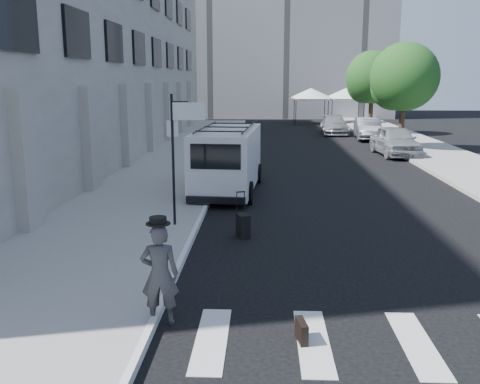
# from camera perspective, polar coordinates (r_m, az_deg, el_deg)

# --- Properties ---
(ground) EXTENTS (120.00, 120.00, 0.00)m
(ground) POSITION_cam_1_polar(r_m,az_deg,el_deg) (11.48, 3.44, -8.60)
(ground) COLOR black
(ground) RESTS_ON ground
(sidewalk_left) EXTENTS (4.50, 48.00, 0.15)m
(sidewalk_left) POSITION_cam_1_polar(r_m,az_deg,el_deg) (27.33, -6.01, 3.62)
(sidewalk_left) COLOR gray
(sidewalk_left) RESTS_ON ground
(sidewalk_right) EXTENTS (4.00, 56.00, 0.15)m
(sidewalk_right) POSITION_cam_1_polar(r_m,az_deg,el_deg) (32.33, 19.11, 4.32)
(sidewalk_right) COLOR gray
(sidewalk_right) RESTS_ON ground
(building_left) EXTENTS (10.00, 44.00, 12.00)m
(building_left) POSITION_cam_1_polar(r_m,az_deg,el_deg) (30.94, -19.57, 14.99)
(building_left) COLOR gray
(building_left) RESTS_ON ground
(sign_pole) EXTENTS (1.03, 0.07, 3.50)m
(sign_pole) POSITION_cam_1_polar(r_m,az_deg,el_deg) (14.18, -6.28, 6.35)
(sign_pole) COLOR black
(sign_pole) RESTS_ON sidewalk_left
(tree_near) EXTENTS (3.80, 3.83, 6.03)m
(tree_near) POSITION_cam_1_polar(r_m,az_deg,el_deg) (31.84, 16.88, 11.40)
(tree_near) COLOR black
(tree_near) RESTS_ON ground
(tree_far) EXTENTS (3.80, 3.83, 6.03)m
(tree_far) POSITION_cam_1_polar(r_m,az_deg,el_deg) (40.63, 13.75, 11.60)
(tree_far) COLOR black
(tree_far) RESTS_ON ground
(tent_left) EXTENTS (4.00, 4.00, 3.20)m
(tent_left) POSITION_cam_1_polar(r_m,az_deg,el_deg) (48.94, 7.59, 10.37)
(tent_left) COLOR black
(tent_left) RESTS_ON ground
(tent_right) EXTENTS (4.00, 4.00, 3.20)m
(tent_right) POSITION_cam_1_polar(r_m,az_deg,el_deg) (49.81, 11.27, 10.27)
(tent_right) COLOR black
(tent_right) RESTS_ON ground
(businessman) EXTENTS (0.66, 0.47, 1.73)m
(businessman) POSITION_cam_1_polar(r_m,az_deg,el_deg) (9.02, -8.56, -8.71)
(businessman) COLOR #3B3C3E
(businessman) RESTS_ON ground
(briefcase) EXTENTS (0.19, 0.45, 0.34)m
(briefcase) POSITION_cam_1_polar(r_m,az_deg,el_deg) (8.67, 6.58, -14.54)
(briefcase) COLOR black
(briefcase) RESTS_ON ground
(suitcase) EXTENTS (0.40, 0.49, 1.18)m
(suitcase) POSITION_cam_1_polar(r_m,az_deg,el_deg) (13.82, 0.33, -3.61)
(suitcase) COLOR black
(suitcase) RESTS_ON ground
(cargo_van) EXTENTS (2.45, 6.14, 2.27)m
(cargo_van) POSITION_cam_1_polar(r_m,az_deg,el_deg) (19.39, -1.28, 3.54)
(cargo_van) COLOR silver
(cargo_van) RESTS_ON ground
(parked_car_a) EXTENTS (2.12, 4.74, 1.58)m
(parked_car_a) POSITION_cam_1_polar(r_m,az_deg,el_deg) (29.71, 16.23, 5.27)
(parked_car_a) COLOR #9D9FA4
(parked_car_a) RESTS_ON ground
(parked_car_b) EXTENTS (1.86, 4.52, 1.46)m
(parked_car_b) POSITION_cam_1_polar(r_m,az_deg,el_deg) (37.17, 13.48, 6.59)
(parked_car_b) COLOR #4C4F53
(parked_car_b) RESTS_ON ground
(parked_car_c) EXTENTS (2.01, 4.64, 1.33)m
(parked_car_c) POSITION_cam_1_polar(r_m,az_deg,el_deg) (40.25, 10.03, 7.03)
(parked_car_c) COLOR gray
(parked_car_c) RESTS_ON ground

